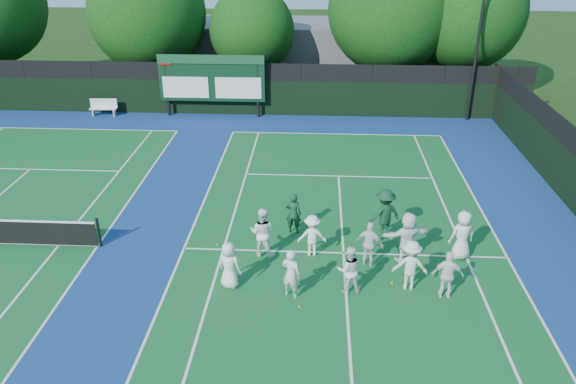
{
  "coord_description": "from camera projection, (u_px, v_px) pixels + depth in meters",
  "views": [
    {
      "loc": [
        -0.99,
        -15.34,
        10.17
      ],
      "look_at": [
        -2.0,
        3.0,
        1.3
      ],
      "focal_mm": 35.0,
      "sensor_mm": 36.0,
      "label": 1
    }
  ],
  "objects": [
    {
      "name": "tennis_ball_1",
      "position": [
        384.0,
        213.0,
        21.66
      ],
      "size": [
        0.07,
        0.07,
        0.07
      ],
      "primitive_type": "sphere",
      "color": "#D0D318",
      "rests_on": "ground"
    },
    {
      "name": "tree_e",
      "position": [
        469.0,
        15.0,
        33.12
      ],
      "size": [
        6.87,
        6.87,
        8.81
      ],
      "color": "black",
      "rests_on": "ground"
    },
    {
      "name": "tennis_ball_2",
      "position": [
        413.0,
        268.0,
        18.22
      ],
      "size": [
        0.07,
        0.07,
        0.07
      ],
      "primitive_type": "sphere",
      "color": "#D0D318",
      "rests_on": "ground"
    },
    {
      "name": "player_back_0",
      "position": [
        262.0,
        232.0,
        18.6
      ],
      "size": [
        0.97,
        0.83,
        1.75
      ],
      "primitive_type": "imported",
      "rotation": [
        0.0,
        0.0,
        2.92
      ],
      "color": "white",
      "rests_on": "ground"
    },
    {
      "name": "player_back_2",
      "position": [
        370.0,
        244.0,
        18.11
      ],
      "size": [
        0.99,
        0.72,
        1.56
      ],
      "primitive_type": "imported",
      "rotation": [
        0.0,
        0.0,
        2.73
      ],
      "color": "white",
      "rests_on": "ground"
    },
    {
      "name": "player_front_0",
      "position": [
        229.0,
        265.0,
        17.02
      ],
      "size": [
        0.88,
        0.75,
        1.53
      ],
      "primitive_type": "imported",
      "rotation": [
        0.0,
        0.0,
        2.73
      ],
      "color": "white",
      "rests_on": "ground"
    },
    {
      "name": "clubhouse",
      "position": [
        305.0,
        52.0,
        38.97
      ],
      "size": [
        18.0,
        6.0,
        4.0
      ],
      "primitive_type": "cube",
      "color": "slate",
      "rests_on": "ground"
    },
    {
      "name": "back_fence",
      "position": [
        231.0,
        91.0,
        32.26
      ],
      "size": [
        34.0,
        0.08,
        3.0
      ],
      "color": "black",
      "rests_on": "ground"
    },
    {
      "name": "light_pole_right",
      "position": [
        483.0,
        4.0,
        29.17
      ],
      "size": [
        1.2,
        0.3,
        10.12
      ],
      "color": "black",
      "rests_on": "ground"
    },
    {
      "name": "tree_d",
      "position": [
        393.0,
        13.0,
        33.3
      ],
      "size": [
        7.51,
        7.51,
        9.25
      ],
      "color": "black",
      "rests_on": "ground"
    },
    {
      "name": "player_back_3",
      "position": [
        407.0,
        237.0,
        18.3
      ],
      "size": [
        1.72,
        0.97,
        1.77
      ],
      "primitive_type": "imported",
      "rotation": [
        0.0,
        0.0,
        3.44
      ],
      "color": "white",
      "rests_on": "ground"
    },
    {
      "name": "coach_right",
      "position": [
        384.0,
        214.0,
        19.6
      ],
      "size": [
        1.4,
        1.14,
        1.89
      ],
      "primitive_type": "imported",
      "rotation": [
        0.0,
        0.0,
        3.57
      ],
      "color": "#103A20",
      "rests_on": "ground"
    },
    {
      "name": "player_front_1",
      "position": [
        291.0,
        274.0,
        16.54
      ],
      "size": [
        0.69,
        0.59,
        1.61
      ],
      "primitive_type": "imported",
      "rotation": [
        0.0,
        0.0,
        2.73
      ],
      "color": "silver",
      "rests_on": "ground"
    },
    {
      "name": "near_court",
      "position": [
        343.0,
        253.0,
        19.06
      ],
      "size": [
        11.05,
        23.85,
        0.01
      ],
      "color": "#125724",
      "rests_on": "ground"
    },
    {
      "name": "tennis_ball_5",
      "position": [
        392.0,
        283.0,
        17.45
      ],
      "size": [
        0.07,
        0.07,
        0.07
      ],
      "primitive_type": "sphere",
      "color": "#D0D318",
      "rests_on": "ground"
    },
    {
      "name": "bench",
      "position": [
        104.0,
        107.0,
        32.42
      ],
      "size": [
        1.56,
        0.48,
        0.98
      ],
      "color": "silver",
      "rests_on": "ground"
    },
    {
      "name": "coach_left",
      "position": [
        293.0,
        213.0,
        20.02
      ],
      "size": [
        0.6,
        0.43,
        1.55
      ],
      "primitive_type": "imported",
      "rotation": [
        0.0,
        0.0,
        3.02
      ],
      "color": "#103D24",
      "rests_on": "ground"
    },
    {
      "name": "scoreboard",
      "position": [
        211.0,
        79.0,
        31.57
      ],
      "size": [
        6.0,
        0.21,
        3.55
      ],
      "color": "black",
      "rests_on": "ground"
    },
    {
      "name": "player_front_2",
      "position": [
        349.0,
        270.0,
        16.78
      ],
      "size": [
        0.83,
        0.69,
        1.56
      ],
      "primitive_type": "imported",
      "rotation": [
        0.0,
        0.0,
        3.27
      ],
      "color": "white",
      "rests_on": "ground"
    },
    {
      "name": "player_back_4",
      "position": [
        462.0,
        235.0,
        18.45
      ],
      "size": [
        0.95,
        0.74,
        1.73
      ],
      "primitive_type": "imported",
      "rotation": [
        0.0,
        0.0,
        3.39
      ],
      "color": "white",
      "rests_on": "ground"
    },
    {
      "name": "tennis_ball_0",
      "position": [
        299.0,
        307.0,
        16.37
      ],
      "size": [
        0.07,
        0.07,
        0.07
      ],
      "primitive_type": "sphere",
      "color": "#D0D318",
      "rests_on": "ground"
    },
    {
      "name": "tree_c",
      "position": [
        255.0,
        32.0,
        34.24
      ],
      "size": [
        5.17,
        5.17,
        6.8
      ],
      "color": "black",
      "rests_on": "ground"
    },
    {
      "name": "player_back_1",
      "position": [
        312.0,
        236.0,
        18.66
      ],
      "size": [
        0.99,
        0.61,
        1.49
      ],
      "primitive_type": "imported",
      "rotation": [
        0.0,
        0.0,
        3.2
      ],
      "color": "white",
      "rests_on": "ground"
    },
    {
      "name": "ground",
      "position": [
        344.0,
        270.0,
        18.16
      ],
      "size": [
        120.0,
        120.0,
        0.0
      ],
      "primitive_type": "plane",
      "color": "black",
      "rests_on": "ground"
    },
    {
      "name": "player_front_3",
      "position": [
        410.0,
        265.0,
        16.9
      ],
      "size": [
        1.11,
        0.69,
        1.64
      ],
      "primitive_type": "imported",
      "rotation": [
        0.0,
        0.0,
        3.06
      ],
      "color": "silver",
      "rests_on": "ground"
    },
    {
      "name": "player_front_4",
      "position": [
        448.0,
        275.0,
        16.52
      ],
      "size": [
        0.94,
        0.46,
        1.56
      ],
      "primitive_type": "imported",
      "rotation": [
        0.0,
        0.0,
        3.05
      ],
      "color": "white",
      "rests_on": "ground"
    },
    {
      "name": "tree_b",
      "position": [
        150.0,
        16.0,
        34.16
      ],
      "size": [
        7.11,
        7.11,
        8.71
      ],
      "color": "black",
      "rests_on": "ground"
    },
    {
      "name": "court_apron",
      "position": [
        169.0,
        248.0,
        19.36
      ],
      "size": [
        34.0,
        32.0,
        0.01
      ],
      "primitive_type": "cube",
      "color": "navy",
      "rests_on": "ground"
    },
    {
      "name": "tennis_ball_3",
      "position": [
        218.0,
        245.0,
        19.51
      ],
      "size": [
        0.07,
        0.07,
        0.07
      ],
      "primitive_type": "sphere",
      "color": "#D0D318",
      "rests_on": "ground"
    }
  ]
}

